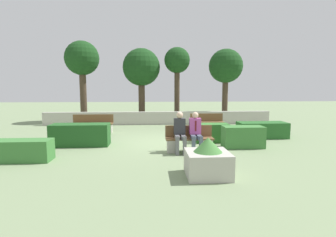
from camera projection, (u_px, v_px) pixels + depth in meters
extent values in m
plane|color=gray|center=(162.00, 142.00, 10.41)|extent=(60.00, 60.00, 0.00)
cube|color=#B7B2A8|center=(159.00, 118.00, 15.50)|extent=(13.33, 0.30, 0.75)
cube|color=brown|center=(189.00, 139.00, 8.88)|extent=(1.62, 0.44, 0.05)
cube|color=brown|center=(189.00, 131.00, 9.09)|extent=(1.62, 0.04, 0.40)
cube|color=#B7B2A8|center=(172.00, 146.00, 8.87)|extent=(0.36, 0.40, 0.42)
cube|color=#B7B2A8|center=(206.00, 145.00, 8.94)|extent=(0.36, 0.40, 0.42)
cube|color=brown|center=(92.00, 124.00, 12.56)|extent=(1.94, 0.44, 0.05)
cube|color=brown|center=(93.00, 118.00, 12.77)|extent=(1.94, 0.04, 0.40)
cube|color=#B7B2A8|center=(77.00, 129.00, 12.54)|extent=(0.36, 0.40, 0.42)
cube|color=#B7B2A8|center=(108.00, 128.00, 12.63)|extent=(0.36, 0.40, 0.42)
cube|color=brown|center=(207.00, 122.00, 13.04)|extent=(1.66, 0.44, 0.05)
cube|color=brown|center=(206.00, 117.00, 13.25)|extent=(1.66, 0.04, 0.40)
cube|color=#B7B2A8|center=(195.00, 127.00, 13.03)|extent=(0.36, 0.40, 0.42)
cube|color=#B7B2A8|center=(219.00, 127.00, 13.10)|extent=(0.36, 0.40, 0.42)
cube|color=#515B70|center=(193.00, 137.00, 8.66)|extent=(0.14, 0.46, 0.13)
cube|color=#515B70|center=(199.00, 137.00, 8.68)|extent=(0.14, 0.46, 0.13)
cube|color=#515B70|center=(194.00, 146.00, 8.46)|extent=(0.11, 0.11, 0.60)
cube|color=#515B70|center=(201.00, 146.00, 8.48)|extent=(0.11, 0.11, 0.60)
cube|color=#B74C9E|center=(195.00, 126.00, 8.87)|extent=(0.38, 0.22, 0.54)
sphere|color=beige|center=(195.00, 115.00, 8.80)|extent=(0.21, 0.21, 0.21)
cube|color=maroon|center=(196.00, 126.00, 8.75)|extent=(0.06, 0.01, 0.35)
cube|color=slate|center=(177.00, 137.00, 8.63)|extent=(0.14, 0.46, 0.13)
cube|color=slate|center=(183.00, 137.00, 8.64)|extent=(0.14, 0.46, 0.13)
cube|color=slate|center=(177.00, 146.00, 8.43)|extent=(0.11, 0.11, 0.60)
cube|color=slate|center=(185.00, 146.00, 8.44)|extent=(0.11, 0.11, 0.60)
cube|color=#333338|center=(180.00, 126.00, 8.84)|extent=(0.38, 0.22, 0.54)
sphere|color=beige|center=(180.00, 115.00, 8.77)|extent=(0.22, 0.22, 0.22)
cube|color=#235623|center=(80.00, 135.00, 9.82)|extent=(2.12, 0.80, 0.82)
cube|color=#3D7A38|center=(16.00, 151.00, 7.73)|extent=(2.03, 0.65, 0.64)
cube|color=#286028|center=(262.00, 130.00, 11.37)|extent=(2.07, 0.88, 0.68)
cube|color=#33702D|center=(212.00, 133.00, 10.50)|extent=(1.33, 0.66, 0.74)
cube|color=#3D7A38|center=(243.00, 137.00, 9.50)|extent=(1.46, 0.67, 0.78)
cube|color=#B7B2A8|center=(208.00, 164.00, 6.43)|extent=(1.05, 1.05, 0.61)
cone|color=#47843D|center=(208.00, 145.00, 6.38)|extent=(0.71, 0.71, 0.36)
cylinder|color=#473828|center=(83.00, 95.00, 16.79)|extent=(0.42, 0.42, 3.43)
sphere|color=#194219|center=(82.00, 58.00, 16.52)|extent=(2.15, 2.15, 2.15)
cylinder|color=#473828|center=(142.00, 99.00, 17.23)|extent=(0.42, 0.42, 2.83)
sphere|color=#194219|center=(141.00, 67.00, 16.99)|extent=(2.42, 2.42, 2.42)
cylinder|color=#473828|center=(177.00, 94.00, 17.17)|extent=(0.34, 0.34, 3.48)
sphere|color=#194219|center=(177.00, 60.00, 16.91)|extent=(1.66, 1.66, 1.66)
cylinder|color=#473828|center=(225.00, 98.00, 16.89)|extent=(0.36, 0.36, 2.95)
sphere|color=#194219|center=(226.00, 66.00, 16.65)|extent=(2.15, 2.15, 2.15)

